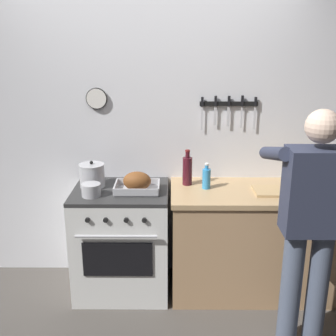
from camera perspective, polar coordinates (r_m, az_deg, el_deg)
name	(u,v)px	position (r m, az deg, el deg)	size (l,w,h in m)	color
wall_back	(149,131)	(3.54, -2.58, 5.14)	(6.00, 0.13, 2.60)	silver
counter_block	(294,240)	(3.63, 17.03, -9.47)	(2.03, 0.65, 0.90)	tan
stove	(122,240)	(3.51, -6.33, -9.87)	(0.76, 0.67, 0.90)	white
person_cook	(311,218)	(2.83, 19.12, -6.49)	(0.51, 0.63, 1.66)	#4C566B
roasting_pan	(137,183)	(3.25, -4.29, -2.08)	(0.35, 0.26, 0.16)	#B7B7BC
stock_pot	(92,175)	(3.40, -10.43, -1.01)	(0.20, 0.20, 0.22)	#B7B7BC
saucepan	(91,190)	(3.21, -10.55, -2.99)	(0.15, 0.15, 0.10)	#B7B7BC
cutting_board	(277,191)	(3.36, 14.82, -3.09)	(0.36, 0.24, 0.02)	tan
bottle_dish_soap	(206,178)	(3.32, 5.32, -1.38)	(0.07, 0.07, 0.21)	#338CCC
bottle_hot_sauce	(327,176)	(3.63, 21.08, -1.03)	(0.05, 0.05, 0.19)	red
bottle_vinegar	(304,169)	(3.68, 18.24, -0.15)	(0.06, 0.06, 0.24)	#997F4C
bottle_cooking_oil	(319,169)	(3.68, 20.08, -0.09)	(0.07, 0.07, 0.27)	gold
bottle_wine_red	(187,170)	(3.38, 2.69, -0.31)	(0.08, 0.08, 0.30)	#47141E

